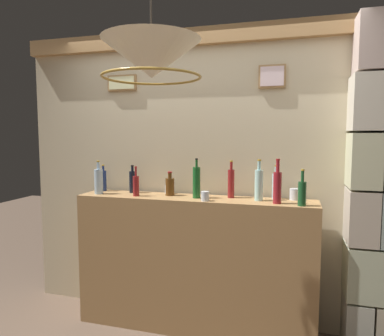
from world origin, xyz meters
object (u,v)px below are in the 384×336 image
Objects in this scene: liquor_bottle_brandy at (231,183)px; glass_tumbler_rocks at (169,189)px; liquor_bottle_rum at (197,182)px; liquor_bottle_tequila at (99,181)px; liquor_bottle_sherry at (259,184)px; liquor_bottle_vermouth at (103,180)px; liquor_bottle_bourbon at (133,181)px; glass_tumbler_highball at (205,196)px; pendant_lamp at (151,60)px; liquor_bottle_gin at (302,192)px; liquor_bottle_whiskey at (277,186)px; glass_tumbler_shot at (295,194)px; liquor_bottle_rye at (170,186)px; liquor_bottle_vodka at (136,185)px; liquor_bottle_scotch at (275,186)px.

glass_tumbler_rocks is (-0.56, 0.05, -0.08)m from liquor_bottle_brandy.
liquor_bottle_tequila is (-0.88, -0.03, -0.02)m from liquor_bottle_rum.
liquor_bottle_sherry reaches higher than liquor_bottle_tequila.
liquor_bottle_vermouth is 0.99× the size of liquor_bottle_bourbon.
pendant_lamp is at bearing -107.12° from glass_tumbler_highball.
liquor_bottle_whiskey is at bearing 167.77° from liquor_bottle_gin.
liquor_bottle_tequila is (-1.53, 0.02, -0.02)m from liquor_bottle_whiskey.
liquor_bottle_rum is at bearing -170.17° from glass_tumbler_shot.
glass_tumbler_rocks is (-1.12, 0.24, -0.06)m from liquor_bottle_gin.
liquor_bottle_whiskey reaches higher than liquor_bottle_rye.
liquor_bottle_sherry is (1.43, -0.10, 0.03)m from liquor_bottle_vermouth.
liquor_bottle_rum is 3.61× the size of glass_tumbler_shot.
liquor_bottle_sherry reaches higher than liquor_bottle_vermouth.
glass_tumbler_rocks is (0.22, 0.19, -0.05)m from liquor_bottle_vodka.
glass_tumbler_shot is (0.15, 0.00, -0.06)m from liquor_bottle_scotch.
liquor_bottle_rye is (-0.75, 0.03, -0.05)m from liquor_bottle_sherry.
liquor_bottle_sherry is at bearing 2.45° from liquor_bottle_tequila.
glass_tumbler_rocks is (-0.04, 0.09, -0.04)m from liquor_bottle_rye.
liquor_bottle_rum reaches higher than glass_tumbler_highball.
glass_tumbler_rocks is at bearing 154.16° from liquor_bottle_rum.
liquor_bottle_tequila reaches higher than glass_tumbler_shot.
pendant_lamp reaches higher than liquor_bottle_gin.
liquor_bottle_rye is at bearing -175.69° from glass_tumbler_shot.
liquor_bottle_bourbon is 0.76× the size of liquor_bottle_sherry.
liquor_bottle_vermouth reaches higher than glass_tumbler_shot.
liquor_bottle_vodka is at bearing 177.85° from liquor_bottle_gin.
liquor_bottle_gin reaches higher than glass_tumbler_rocks.
liquor_bottle_vodka is at bearing -139.66° from glass_tumbler_rocks.
liquor_bottle_scotch is at bearing 40.98° from liquor_bottle_sherry.
liquor_bottle_gin is 0.30m from liquor_bottle_scotch.
liquor_bottle_whiskey is 0.53× the size of pendant_lamp.
liquor_bottle_tequila is 3.87× the size of glass_tumbler_highball.
liquor_bottle_bourbon is at bearing 172.73° from liquor_bottle_whiskey.
liquor_bottle_vodka is 0.36m from liquor_bottle_tequila.
liquor_bottle_gin is (1.07, -0.15, 0.02)m from liquor_bottle_rye.
liquor_bottle_tequila is (-0.63, -0.09, 0.03)m from liquor_bottle_rye.
liquor_bottle_brandy is at bearing 6.23° from liquor_bottle_tequila.
liquor_bottle_sherry is 0.17m from liquor_bottle_whiskey.
liquor_bottle_rye is at bearing 101.74° from pendant_lamp.
glass_tumbler_rocks is at bearing 174.80° from liquor_bottle_brandy.
liquor_bottle_rum is at bearing 82.85° from pendant_lamp.
liquor_bottle_vodka is 1.16m from liquor_bottle_whiskey.
liquor_bottle_vodka is at bearing -158.61° from liquor_bottle_rye.
liquor_bottle_vermouth is 1.58m from liquor_bottle_whiskey.
liquor_bottle_brandy is at bearing 9.98° from liquor_bottle_vodka.
liquor_bottle_sherry is (1.12, -0.08, 0.03)m from liquor_bottle_bourbon.
liquor_bottle_gin is (1.75, -0.22, -0.00)m from liquor_bottle_vermouth.
pendant_lamp is at bearing -145.80° from liquor_bottle_gin.
liquor_bottle_vodka is at bearing -2.05° from liquor_bottle_tequila.
glass_tumbler_rocks is at bearing 16.80° from liquor_bottle_tequila.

